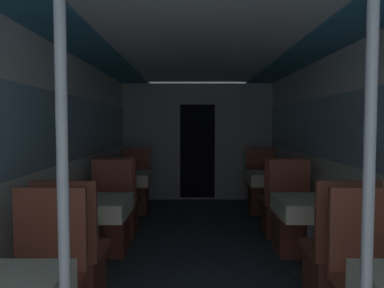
{
  "coord_description": "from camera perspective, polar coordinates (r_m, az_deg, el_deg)",
  "views": [
    {
      "loc": [
        -0.1,
        -0.88,
        1.41
      ],
      "look_at": [
        -0.1,
        3.11,
        1.19
      ],
      "focal_mm": 35.0,
      "sensor_mm": 36.0,
      "label": 1
    }
  ],
  "objects": [
    {
      "name": "wall_left",
      "position": [
        3.91,
        -19.48,
        -1.34
      ],
      "size": [
        0.05,
        8.39,
        2.15
      ],
      "color": "silver",
      "rests_on": "ground_plane"
    },
    {
      "name": "wall_right",
      "position": [
        3.98,
        22.07,
        -1.32
      ],
      "size": [
        0.05,
        8.39,
        2.15
      ],
      "color": "silver",
      "rests_on": "ground_plane"
    },
    {
      "name": "ceiling_panel",
      "position": [
        3.76,
        1.52,
        15.08
      ],
      "size": [
        2.8,
        8.39,
        0.07
      ],
      "color": "white",
      "rests_on": "wall_left"
    },
    {
      "name": "bulkhead_far",
      "position": [
        6.93,
        0.77,
        0.29
      ],
      "size": [
        2.75,
        0.09,
        2.15
      ],
      "color": "#A8A8A3",
      "rests_on": "ground_plane"
    },
    {
      "name": "support_pole_left_0",
      "position": [
        1.69,
        -19.09,
        -8.52
      ],
      "size": [
        0.05,
        0.05,
        2.15
      ],
      "color": "silver",
      "rests_on": "ground_plane"
    },
    {
      "name": "dining_table_left_1",
      "position": [
        3.62,
        -14.77,
        -9.7
      ],
      "size": [
        0.63,
        0.63,
        0.72
      ],
      "color": "#4C4C51",
      "rests_on": "ground_plane"
    },
    {
      "name": "chair_left_near_1",
      "position": [
        3.15,
        -17.64,
        -17.69
      ],
      "size": [
        0.46,
        0.46,
        1.0
      ],
      "color": "brown",
      "rests_on": "ground_plane"
    },
    {
      "name": "chair_left_far_1",
      "position": [
        4.27,
        -12.59,
        -12.04
      ],
      "size": [
        0.46,
        0.46,
        1.0
      ],
      "rotation": [
        0.0,
        0.0,
        3.14
      ],
      "color": "brown",
      "rests_on": "ground_plane"
    },
    {
      "name": "dining_table_left_2",
      "position": [
        5.4,
        -9.76,
        -5.42
      ],
      "size": [
        0.63,
        0.63,
        0.72
      ],
      "color": "#4C4C51",
      "rests_on": "ground_plane"
    },
    {
      "name": "chair_left_near_2",
      "position": [
        4.87,
        -10.95,
        -10.13
      ],
      "size": [
        0.46,
        0.46,
        1.0
      ],
      "color": "brown",
      "rests_on": "ground_plane"
    },
    {
      "name": "chair_left_far_2",
      "position": [
        6.04,
        -8.75,
        -7.51
      ],
      "size": [
        0.46,
        0.46,
        1.0
      ],
      "rotation": [
        0.0,
        0.0,
        3.14
      ],
      "color": "brown",
      "rests_on": "ground_plane"
    },
    {
      "name": "support_pole_right_0",
      "position": [
        1.76,
        25.2,
        -8.15
      ],
      "size": [
        0.05,
        0.05,
        2.15
      ],
      "color": "silver",
      "rests_on": "ground_plane"
    },
    {
      "name": "dining_table_right_1",
      "position": [
        3.67,
        17.71,
        -9.55
      ],
      "size": [
        0.63,
        0.63,
        0.72
      ],
      "color": "#4C4C51",
      "rests_on": "ground_plane"
    },
    {
      "name": "chair_right_near_1",
      "position": [
        3.21,
        21.09,
        -17.33
      ],
      "size": [
        0.46,
        0.46,
        1.0
      ],
      "color": "brown",
      "rests_on": "ground_plane"
    },
    {
      "name": "chair_right_far_1",
      "position": [
        4.31,
        15.12,
        -11.9
      ],
      "size": [
        0.46,
        0.46,
        1.0
      ],
      "rotation": [
        0.0,
        0.0,
        3.14
      ],
      "color": "brown",
      "rests_on": "ground_plane"
    },
    {
      "name": "dining_table_right_2",
      "position": [
        5.43,
        11.73,
        -5.38
      ],
      "size": [
        0.63,
        0.63,
        0.72
      ],
      "color": "#4C4C51",
      "rests_on": "ground_plane"
    },
    {
      "name": "chair_right_near_2",
      "position": [
        4.91,
        13.16,
        -10.04
      ],
      "size": [
        0.46,
        0.46,
        1.0
      ],
      "color": "brown",
      "rests_on": "ground_plane"
    },
    {
      "name": "chair_right_far_2",
      "position": [
        6.08,
        10.51,
        -7.47
      ],
      "size": [
        0.46,
        0.46,
        1.0
      ],
      "rotation": [
        0.0,
        0.0,
        3.14
      ],
      "color": "brown",
      "rests_on": "ground_plane"
    }
  ]
}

